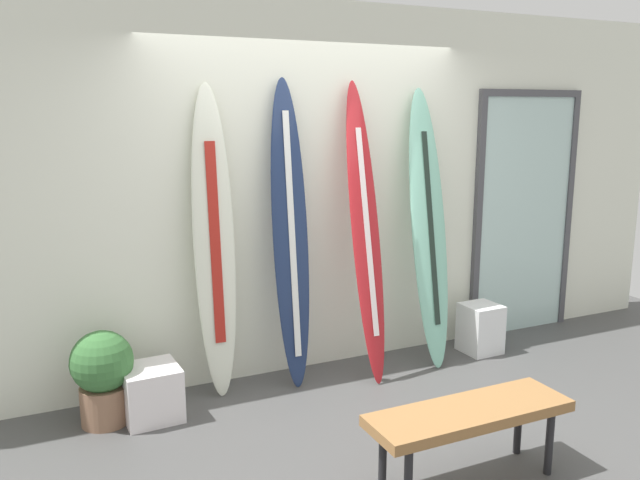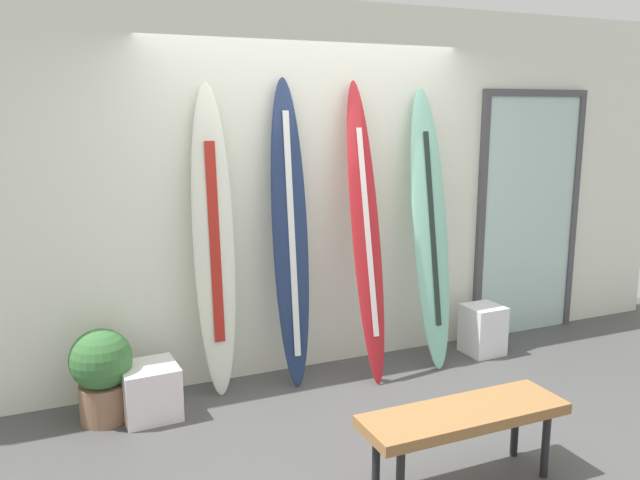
{
  "view_description": "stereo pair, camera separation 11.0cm",
  "coord_description": "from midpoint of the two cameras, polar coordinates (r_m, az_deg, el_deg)",
  "views": [
    {
      "loc": [
        -1.97,
        -3.25,
        2.01
      ],
      "look_at": [
        -0.03,
        0.95,
        1.07
      ],
      "focal_mm": 36.17,
      "sensor_mm": 36.0,
      "label": 1
    },
    {
      "loc": [
        -1.87,
        -3.29,
        2.01
      ],
      "look_at": [
        -0.03,
        0.95,
        1.07
      ],
      "focal_mm": 36.17,
      "sensor_mm": 36.0,
      "label": 2
    }
  ],
  "objects": [
    {
      "name": "wall_back",
      "position": [
        4.99,
        -0.7,
        4.45
      ],
      "size": [
        7.2,
        0.2,
        2.8
      ],
      "primitive_type": "cube",
      "color": "white",
      "rests_on": "ground"
    },
    {
      "name": "surfboard_seafoam",
      "position": [
        5.13,
        10.32,
        0.87
      ],
      "size": [
        0.33,
        0.52,
        2.18
      ],
      "color": "#7FC4AB",
      "rests_on": "ground"
    },
    {
      "name": "surfboard_crimson",
      "position": [
        4.8,
        4.74,
        0.5
      ],
      "size": [
        0.24,
        0.56,
        2.23
      ],
      "color": "#B01D23",
      "rests_on": "ground"
    },
    {
      "name": "ground",
      "position": [
        4.3,
        6.39,
        -16.77
      ],
      "size": [
        8.0,
        8.0,
        0.04
      ],
      "primitive_type": "cube",
      "color": "#484848"
    },
    {
      "name": "display_block_center",
      "position": [
        5.62,
        14.75,
        -7.67
      ],
      "size": [
        0.3,
        0.3,
        0.41
      ],
      "color": "white",
      "rests_on": "ground"
    },
    {
      "name": "surfboard_navy",
      "position": [
        4.66,
        -1.99,
        0.47
      ],
      "size": [
        0.29,
        0.37,
        2.24
      ],
      "color": "navy",
      "rests_on": "ground"
    },
    {
      "name": "display_block_left",
      "position": [
        4.51,
        -14.13,
        -12.83
      ],
      "size": [
        0.38,
        0.38,
        0.36
      ],
      "color": "silver",
      "rests_on": "ground"
    },
    {
      "name": "bench",
      "position": [
        3.67,
        13.49,
        -15.12
      ],
      "size": [
        1.16,
        0.36,
        0.44
      ],
      "color": "olive",
      "rests_on": "ground"
    },
    {
      "name": "potted_plant",
      "position": [
        4.48,
        -18.08,
        -10.97
      ],
      "size": [
        0.4,
        0.4,
        0.62
      ],
      "color": "#88624A",
      "rests_on": "ground"
    },
    {
      "name": "surfboard_ivory",
      "position": [
        4.55,
        -8.7,
        -0.38
      ],
      "size": [
        0.3,
        0.3,
        2.2
      ],
      "color": "silver",
      "rests_on": "ground"
    },
    {
      "name": "glass_door",
      "position": [
        6.07,
        18.47,
        2.46
      ],
      "size": [
        1.1,
        0.06,
        2.18
      ],
      "color": "silver",
      "rests_on": "ground"
    }
  ]
}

